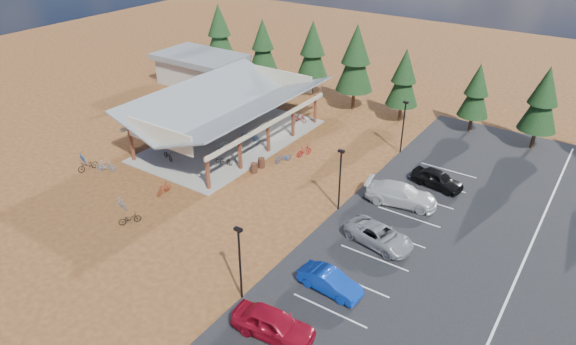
{
  "coord_description": "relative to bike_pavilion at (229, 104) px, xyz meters",
  "views": [
    {
      "loc": [
        20.72,
        -28.1,
        21.83
      ],
      "look_at": [
        0.29,
        1.94,
        1.83
      ],
      "focal_mm": 32.0,
      "sensor_mm": 36.0,
      "label": 1
    }
  ],
  "objects": [
    {
      "name": "bike_4",
      "position": [
        2.95,
        -4.52,
        -3.3
      ],
      "size": [
        1.71,
        1.07,
        0.85
      ],
      "primitive_type": "imported",
      "rotation": [
        0.0,
        0.0,
        1.91
      ],
      "color": "black",
      "rests_on": "concrete_pad"
    },
    {
      "name": "bike_0",
      "position": [
        -1.96,
        -6.62,
        -3.28
      ],
      "size": [
        1.78,
        1.09,
        0.88
      ],
      "primitive_type": "imported",
      "rotation": [
        0.0,
        0.0,
        1.25
      ],
      "color": "black",
      "rests_on": "concrete_pad"
    },
    {
      "name": "car_0",
      "position": [
        18.37,
        -18.39,
        -2.97
      ],
      "size": [
        4.97,
        2.45,
        1.63
      ],
      "primitive_type": "imported",
      "rotation": [
        0.0,
        0.0,
        1.68
      ],
      "color": "maroon",
      "rests_on": "asphalt_lot"
    },
    {
      "name": "bike_11",
      "position": [
        2.04,
        -11.01,
        -3.33
      ],
      "size": [
        0.57,
        1.66,
        0.98
      ],
      "primitive_type": "imported",
      "rotation": [
        0.0,
        0.0,
        0.07
      ],
      "color": "#9B341A",
      "rests_on": "ground"
    },
    {
      "name": "pine_5",
      "position": [
        18.93,
        15.6,
        0.55
      ],
      "size": [
        3.08,
        3.08,
        7.17
      ],
      "color": "#382314",
      "rests_on": "ground"
    },
    {
      "name": "pine_4",
      "position": [
        11.85,
        14.04,
        1.0
      ],
      "size": [
        3.39,
        3.39,
        7.9
      ],
      "color": "#382314",
      "rests_on": "ground"
    },
    {
      "name": "trash_bin_0",
      "position": [
        5.96,
        -3.99,
        -3.37
      ],
      "size": [
        0.6,
        0.6,
        0.9
      ],
      "primitive_type": "cylinder",
      "color": "#432418",
      "rests_on": "ground"
    },
    {
      "name": "bike_6",
      "position": [
        1.67,
        0.9,
        -3.23
      ],
      "size": [
        1.98,
        1.07,
        0.99
      ],
      "primitive_type": "imported",
      "rotation": [
        0.0,
        0.0,
        1.8
      ],
      "color": "#17519F",
      "rests_on": "concrete_pad"
    },
    {
      "name": "lamp_post_2",
      "position": [
        15.0,
        7.0,
        -0.85
      ],
      "size": [
        0.5,
        0.25,
        5.14
      ],
      "color": "black",
      "rests_on": "ground"
    },
    {
      "name": "concrete_pad",
      "position": [
        0.0,
        0.0,
        -3.77
      ],
      "size": [
        10.6,
        18.6,
        0.1
      ],
      "primitive_type": "cube",
      "color": "gray",
      "rests_on": "ground"
    },
    {
      "name": "bike_13",
      "position": [
        0.92,
        -14.41,
        -3.38
      ],
      "size": [
        1.53,
        0.68,
        0.89
      ],
      "primitive_type": "imported",
      "rotation": [
        0.0,
        0.0,
        4.53
      ],
      "color": "gray",
      "rests_on": "ground"
    },
    {
      "name": "car_2",
      "position": [
        19.56,
        -7.38,
        -3.09
      ],
      "size": [
        5.36,
        3.22,
        1.39
      ],
      "primitive_type": "imported",
      "rotation": [
        0.0,
        0.0,
        1.38
      ],
      "color": "gray",
      "rests_on": "asphalt_lot"
    },
    {
      "name": "bike_2",
      "position": [
        -2.02,
        3.57,
        -3.25
      ],
      "size": [
        1.82,
        0.69,
        0.95
      ],
      "primitive_type": "imported",
      "rotation": [
        0.0,
        0.0,
        1.53
      ],
      "color": "navy",
      "rests_on": "concrete_pad"
    },
    {
      "name": "bike_1",
      "position": [
        -1.99,
        -2.04,
        -3.22
      ],
      "size": [
        1.76,
        0.92,
        1.02
      ],
      "primitive_type": "imported",
      "rotation": [
        0.0,
        0.0,
        1.84
      ],
      "color": "#9DA2A5",
      "rests_on": "concrete_pad"
    },
    {
      "name": "bike_12",
      "position": [
        3.12,
        -15.47,
        -3.39
      ],
      "size": [
        1.36,
        1.73,
        0.88
      ],
      "primitive_type": "imported",
      "rotation": [
        0.0,
        0.0,
        2.59
      ],
      "color": "black",
      "rests_on": "ground"
    },
    {
      "name": "bike_14",
      "position": [
        6.95,
        -0.94,
        -3.37
      ],
      "size": [
        1.26,
        1.83,
        0.91
      ],
      "primitive_type": "imported",
      "rotation": [
        0.0,
        0.0,
        -0.42
      ],
      "color": "navy",
      "rests_on": "ground"
    },
    {
      "name": "lamp_post_0",
      "position": [
        15.0,
        -17.0,
        -0.85
      ],
      "size": [
        0.5,
        0.25,
        5.14
      ],
      "color": "black",
      "rests_on": "ground"
    },
    {
      "name": "bike_15",
      "position": [
        7.86,
        1.21,
        -3.3
      ],
      "size": [
        1.04,
        1.83,
        1.06
      ],
      "primitive_type": "imported",
      "rotation": [
        0.0,
        0.0,
        2.81
      ],
      "color": "#9E0C12",
      "rests_on": "ground"
    },
    {
      "name": "pine_2",
      "position": [
        -0.3,
        15.64,
        1.61
      ],
      "size": [
        3.82,
        3.82,
        8.9
      ],
      "color": "#382314",
      "rests_on": "ground"
    },
    {
      "name": "pine_6",
      "position": [
        25.1,
        14.99,
        1.14
      ],
      "size": [
        3.49,
        3.49,
        8.13
      ],
      "color": "#382314",
      "rests_on": "ground"
    },
    {
      "name": "pine_1",
      "position": [
        -7.25,
        15.22,
        1.27
      ],
      "size": [
        3.58,
        3.58,
        8.34
      ],
      "color": "#382314",
      "rests_on": "ground"
    },
    {
      "name": "bike_3",
      "position": [
        -2.06,
        4.89,
        -3.28
      ],
      "size": [
        1.53,
        0.89,
        0.89
      ],
      "primitive_type": "imported",
      "rotation": [
        0.0,
        0.0,
        1.23
      ],
      "color": "maroon",
      "rests_on": "concrete_pad"
    },
    {
      "name": "pine_3",
      "position": [
        6.06,
        14.27,
        2.04
      ],
      "size": [
        4.12,
        4.12,
        9.6
      ],
      "color": "#382314",
      "rests_on": "ground"
    },
    {
      "name": "bike_9",
      "position": [
        -5.01,
        -11.18,
        -3.27
      ],
      "size": [
        1.85,
        1.34,
        1.1
      ],
      "primitive_type": "imported",
      "rotation": [
        0.0,
        0.0,
        2.08
      ],
      "color": "gray",
      "rests_on": "ground"
    },
    {
      "name": "car_4",
      "position": [
        20.14,
        2.63,
        -3.05
      ],
      "size": [
        4.54,
        2.39,
        1.47
      ],
      "primitive_type": "imported",
      "rotation": [
        0.0,
        0.0,
        1.41
      ],
      "color": "black",
      "rests_on": "asphalt_lot"
    },
    {
      "name": "pine_0",
      "position": [
        -14.9,
        15.94,
        1.78
      ],
      "size": [
        3.94,
        3.94,
        9.18
      ],
      "color": "#382314",
      "rests_on": "ground"
    },
    {
      "name": "ground",
      "position": [
        10.0,
        -7.0,
        -3.82
      ],
      "size": [
        140.0,
        140.0,
        0.0
      ],
      "primitive_type": "plane",
      "color": "#562D16",
      "rests_on": "ground"
    },
    {
      "name": "outbuilding",
      "position": [
        -14.0,
        11.0,
        -1.8
      ],
      "size": [
        11.0,
        7.0,
        3.9
      ],
      "color": "#ADA593",
      "rests_on": "ground"
    },
    {
      "name": "trash_bin_1",
      "position": [
        5.89,
        -2.82,
        -3.37
      ],
      "size": [
        0.6,
        0.6,
        0.9
      ],
      "primitive_type": "cylinder",
      "color": "#432418",
      "rests_on": "ground"
    },
    {
      "name": "lamp_post_1",
      "position": [
        15.0,
        -5.0,
        -0.85
      ],
      "size": [
        0.5,
        0.25,
        5.14
      ],
      "color": "black",
      "rests_on": "ground"
    },
    {
      "name": "bike_7",
      "position": [
        3.28,
        7.59,
        -3.27
      ],
      "size": [
        1.52,
        0.46,
        0.91
      ],
      "primitive_type": "imported",
      "rotation": [
        0.0,
        0.0,
        1.55
      ],
      "color": "maroon",
      "rests_on": "concrete_pad"
    },
    {
      "name": "bike_pavilion",
      "position": [
        0.0,
        0.0,
        0.0
      ],
      "size": [
        11.65,
        19.4,
        4.97
      ],
      "color": "maroon",
      "rests_on": "concrete_pad"
    },
    {
      "name": "car_3",
      "position": [
        18.68,
        -1.54,
        -2.96
      ],
      "size": [
        5.97,
        3.26,
        1.64
      ],
      "primitive_type": "imported",
      "rotation": [
        0.0,
        0.0,
        1.75
      ],
      "color": "silver",
      "rests_on": "asphalt_lot"
    },
    {
      "name": "car_1",
      "position": [
        19.14,
        -13.47,
        -3.1
      ],
      "size": [
        4.24,
        1.71,
        1.37
      ],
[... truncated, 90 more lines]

